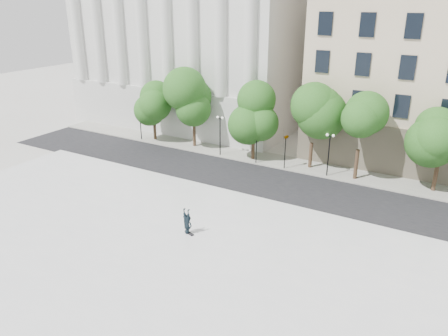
{
  "coord_description": "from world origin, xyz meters",
  "views": [
    {
      "loc": [
        17.85,
        -17.3,
        16.58
      ],
      "look_at": [
        1.94,
        10.0,
        4.27
      ],
      "focal_mm": 35.0,
      "sensor_mm": 36.0,
      "label": 1
    }
  ],
  "objects_px": {
    "traffic_light_west": "(257,131)",
    "skateboard": "(189,233)",
    "traffic_light_east": "(286,134)",
    "person_lying": "(187,230)"
  },
  "relations": [
    {
      "from": "traffic_light_west",
      "to": "skateboard",
      "type": "relative_size",
      "value": 4.86
    },
    {
      "from": "traffic_light_east",
      "to": "skateboard",
      "type": "distance_m",
      "value": 16.94
    },
    {
      "from": "traffic_light_east",
      "to": "skateboard",
      "type": "bearing_deg",
      "value": -91.77
    },
    {
      "from": "person_lying",
      "to": "skateboard",
      "type": "bearing_deg",
      "value": 13.74
    },
    {
      "from": "traffic_light_east",
      "to": "person_lying",
      "type": "height_order",
      "value": "traffic_light_east"
    },
    {
      "from": "traffic_light_west",
      "to": "skateboard",
      "type": "bearing_deg",
      "value": -80.59
    },
    {
      "from": "traffic_light_west",
      "to": "skateboard",
      "type": "distance_m",
      "value": 17.14
    },
    {
      "from": "traffic_light_west",
      "to": "person_lying",
      "type": "relative_size",
      "value": 2.1
    },
    {
      "from": "traffic_light_west",
      "to": "traffic_light_east",
      "type": "distance_m",
      "value": 3.27
    },
    {
      "from": "traffic_light_east",
      "to": "traffic_light_west",
      "type": "bearing_deg",
      "value": 180.0
    }
  ]
}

